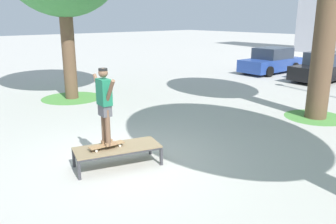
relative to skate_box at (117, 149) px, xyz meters
The scene contains 8 objects.
ground_plane 0.56m from the skate_box, 107.23° to the left, with size 120.00×120.00×0.00m, color #B7B5AD.
skate_box is the anchor object (origin of this frame).
skateboard 0.27m from the skate_box, 106.97° to the right, with size 0.28×0.82×0.09m.
skater 1.14m from the skate_box, 107.05° to the right, with size 1.00×0.31×1.69m.
grass_patch_near_left 7.37m from the skate_box, 162.31° to the left, with size 2.48×2.48×0.01m, color #519342.
grass_patch_mid_back 7.27m from the skate_box, 82.00° to the left, with size 2.02×2.02×0.01m, color #519342.
car_blue 15.39m from the skate_box, 110.83° to the left, with size 2.01×4.24×1.50m.
car_black 14.34m from the skate_box, 98.32° to the left, with size 2.11×4.29×1.50m.
Camera 1 is at (6.33, -4.20, 3.27)m, focal length 36.76 mm.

